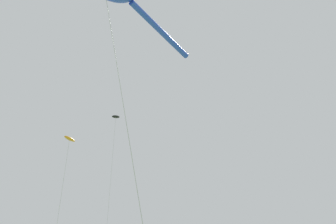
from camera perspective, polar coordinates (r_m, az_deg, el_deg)
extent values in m
cylinder|color=blue|center=(26.02, -0.99, 11.19)|extent=(5.86, 1.74, 0.36)
cylinder|color=#B2B2B7|center=(16.81, -5.56, -3.27)|extent=(2.54, 2.65, 18.64)
ellipsoid|color=orange|center=(31.53, -13.58, -3.65)|extent=(1.14, 0.90, 0.46)
ellipsoid|color=black|center=(39.63, -7.31, -0.66)|extent=(0.86, 0.78, 0.19)
cylinder|color=#B2B2B7|center=(33.82, -8.48, -14.87)|extent=(2.13, 3.00, 21.27)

